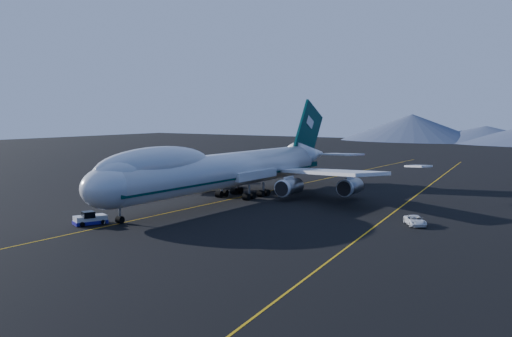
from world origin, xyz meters
The scene contains 6 objects.
ground centered at (0.00, 0.00, 0.00)m, with size 500.00×500.00×0.00m, color black.
taxiway_line_main centered at (0.00, 0.00, 0.01)m, with size 0.25×220.00×0.01m, color #CC980C.
taxiway_line_side centered at (30.00, 10.00, 0.01)m, with size 0.25×200.00×0.01m, color #CC980C.
boeing_747 centered at (0.00, 0.03, 5.81)m, with size 59.62×72.43×19.37m.
pushback_tug centered at (-3.00, -29.50, 0.64)m, with size 4.02×5.25×2.05m.
service_van centered at (37.09, -3.91, 0.71)m, with size 2.36×5.12×1.42m, color white.
Camera 1 is at (62.76, -84.93, 16.49)m, focal length 40.00 mm.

